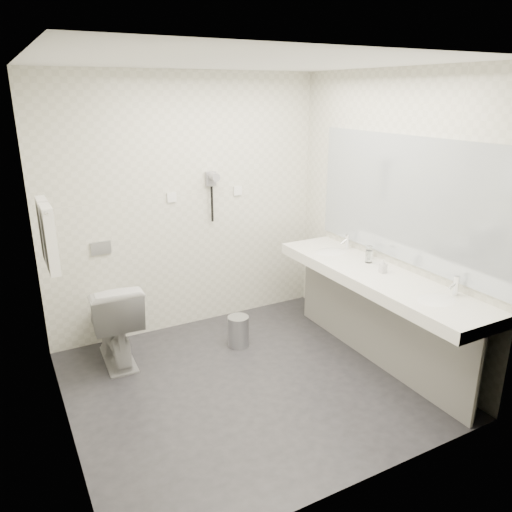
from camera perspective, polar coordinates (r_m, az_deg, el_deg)
floor at (r=4.24m, az=-0.85°, el=-14.49°), size 2.80×2.80×0.00m
ceiling at (r=3.56m, az=-1.06°, el=21.60°), size 2.80×2.80×0.00m
wall_back at (r=4.86m, az=-8.03°, el=5.77°), size 2.80×0.00×2.80m
wall_front at (r=2.69m, az=11.94°, el=-5.09°), size 2.80×0.00×2.80m
wall_left at (r=3.34m, az=-22.81°, el=-1.46°), size 0.00×2.60×2.60m
wall_right at (r=4.50m, az=15.13°, el=4.27°), size 0.00×2.60×2.60m
vanity_counter at (r=4.31m, az=13.75°, el=-2.50°), size 0.55×2.20×0.10m
vanity_panel at (r=4.50m, az=13.58°, el=-7.51°), size 0.03×2.15×0.75m
vanity_post_near at (r=3.91m, az=24.23°, el=-12.91°), size 0.06×0.06×0.75m
vanity_post_far at (r=5.26m, az=6.36°, el=-3.19°), size 0.06×0.06×0.75m
mirror at (r=4.31m, az=17.01°, el=6.22°), size 0.02×2.20×1.05m
basin_near at (r=3.88m, az=20.14°, el=-4.98°), size 0.40×0.31×0.05m
basin_far at (r=4.77m, az=8.64°, el=0.32°), size 0.40×0.31×0.05m
faucet_near at (r=3.99m, az=22.17°, el=-3.19°), size 0.04×0.04×0.15m
faucet_far at (r=4.86m, az=10.54°, el=1.67°), size 0.04×0.04×0.15m
soap_bottle_a at (r=4.29m, az=14.50°, el=-1.12°), size 0.06×0.06×0.12m
glass_left at (r=4.52m, az=12.94°, el=-0.06°), size 0.07×0.07×0.11m
glass_right at (r=4.63m, az=12.95°, el=0.42°), size 0.08×0.08×0.12m
toilet at (r=4.56m, az=-16.14°, el=-7.21°), size 0.46×0.78×0.77m
flush_plate at (r=4.71m, az=-17.52°, el=0.88°), size 0.18×0.02×0.12m
pedal_bin at (r=4.73m, az=-2.05°, el=-8.76°), size 0.25×0.25×0.28m
bin_lid at (r=4.67m, az=-2.07°, el=-7.14°), size 0.20×0.20×0.02m
towel_rail at (r=3.80m, az=-23.56°, el=5.45°), size 0.02×0.62×0.02m
towel_near at (r=3.71m, az=-22.76°, el=1.76°), size 0.07×0.24×0.48m
towel_far at (r=3.98m, az=-23.22°, el=2.77°), size 0.07×0.24×0.48m
dryer_cradle at (r=4.88m, az=-5.26°, el=8.90°), size 0.10×0.04×0.14m
dryer_barrel at (r=4.81m, az=-4.94°, el=9.14°), size 0.08×0.14×0.08m
dryer_cord at (r=4.91m, az=-5.11°, el=6.00°), size 0.02×0.02×0.35m
switch_plate_a at (r=4.78m, az=-9.73°, el=6.70°), size 0.09×0.02×0.09m
switch_plate_b at (r=5.04m, az=-2.13°, el=7.55°), size 0.09×0.02×0.09m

